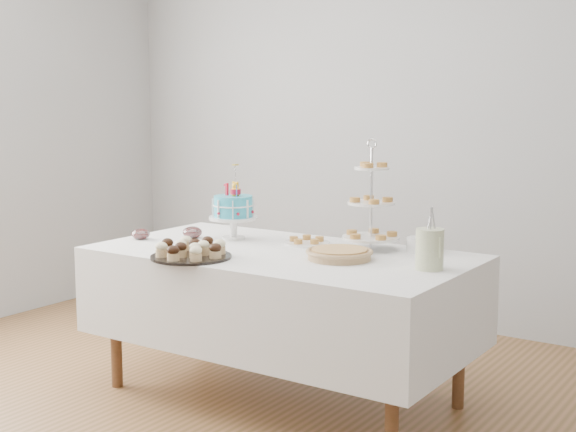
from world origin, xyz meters
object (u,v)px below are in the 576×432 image
Objects in this scene: utensil_pitcher at (430,247)px; jam_bowl_b at (192,232)px; plate_stack at (424,245)px; table at (281,295)px; birthday_cake at (233,219)px; cupcake_tray at (191,249)px; pie at (339,253)px; jam_bowl_a at (141,234)px; tiered_stand at (371,204)px; pastry_plate at (307,241)px.

jam_bowl_b is at bearing -157.60° from utensil_pitcher.
jam_bowl_b is 0.38× the size of utensil_pitcher.
table is at bearing -146.44° from plate_stack.
birthday_cake reaches higher than plate_stack.
cupcake_tray reaches higher than pie.
birthday_cake is at bearing -162.16° from utensil_pitcher.
utensil_pitcher is at bearing 1.47° from table.
jam_bowl_a reaches higher than table.
birthday_cake reaches higher than cupcake_tray.
utensil_pitcher is at bearing 5.69° from jam_bowl_a.
tiered_stand reaches higher than plate_stack.
tiered_stand reaches higher than jam_bowl_b.
pastry_plate is 0.66m from jam_bowl_b.
tiered_stand is (0.62, 0.68, 0.19)m from cupcake_tray.
pastry_plate is at bearing -165.30° from plate_stack.
utensil_pitcher is (1.64, 0.16, 0.07)m from jam_bowl_a.
cupcake_tray is 1.17m from plate_stack.
jam_bowl_a is 1.65m from utensil_pitcher.
tiered_stand is 5.27× the size of jam_bowl_b.
pie is at bearing 31.38° from cupcake_tray.
pastry_plate is (0.41, 0.10, -0.10)m from birthday_cake.
table is 4.87× the size of cupcake_tray.
table is 0.65m from tiered_stand.
plate_stack is 0.43m from utensil_pitcher.
pie is 1.31× the size of pastry_plate.
tiered_stand is 2.00× the size of utensil_pitcher.
cupcake_tray is 1.21× the size of pie.
utensil_pitcher is at bearing -62.48° from plate_stack.
birthday_cake is at bearing 160.96° from table.
cupcake_tray is at bearing -132.36° from tiered_stand.
tiered_stand is 0.54m from utensil_pitcher.
table is 0.87m from utensil_pitcher.
jam_bowl_a is at bearing 157.08° from cupcake_tray.
plate_stack is at bearing 42.02° from cupcake_tray.
birthday_cake is 2.29× the size of plate_stack.
birthday_cake reaches higher than pie.
plate_stack is at bearing 22.48° from birthday_cake.
table is at bearing 9.65° from jam_bowl_a.
pie is 0.46m from utensil_pitcher.
birthday_cake is 1.22m from utensil_pitcher.
jam_bowl_b is (-0.63, 0.05, 0.26)m from table.
pie is (0.61, 0.37, -0.01)m from cupcake_tray.
pastry_plate is (-0.35, 0.25, -0.01)m from pie.
pastry_plate is at bearing 90.56° from table.
cupcake_tray is at bearing -148.62° from pie.
jam_bowl_a is at bearing -155.37° from pastry_plate.
utensil_pitcher is at bearing 3.85° from pie.
birthday_cake is at bearing 23.07° from jam_bowl_b.
table is at bearing -10.64° from birthday_cake.
cupcake_tray is 0.94m from tiered_stand.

